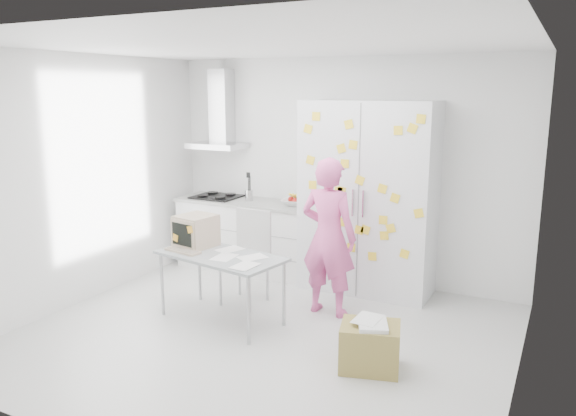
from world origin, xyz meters
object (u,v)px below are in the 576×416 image
at_px(person, 328,237).
at_px(cardboard_box, 370,346).
at_px(desk, 204,241).
at_px(chair, 248,251).

height_order(person, cardboard_box, person).
xyz_separation_m(desk, cardboard_box, (1.93, -0.37, -0.58)).
bearing_deg(chair, person, 6.63).
height_order(desk, cardboard_box, desk).
bearing_deg(person, chair, 7.91).
height_order(person, desk, person).
bearing_deg(cardboard_box, chair, 152.84).
relative_size(desk, cardboard_box, 2.41).
bearing_deg(person, desk, 30.37).
relative_size(person, chair, 1.62).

